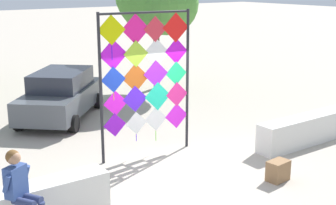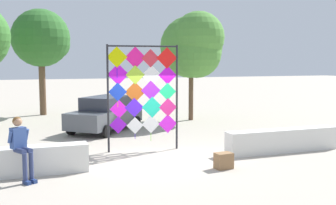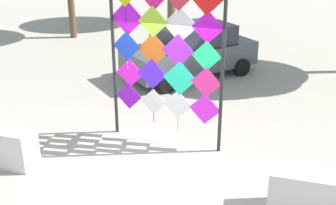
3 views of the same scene
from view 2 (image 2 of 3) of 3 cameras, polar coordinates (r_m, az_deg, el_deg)
The scene contains 9 objects.
ground at distance 12.08m, azimuth -1.62°, elevation -8.20°, with size 120.00×120.00×0.00m, color #ADA393.
plaza_ledge_left at distance 10.94m, azimuth -22.30°, elevation -8.10°, with size 4.03×0.54×0.75m, color silver.
plaza_ledge_right at distance 13.44m, azimuth 16.42°, elevation -5.34°, with size 4.03×0.54×0.75m, color silver.
kite_display_rack at distance 12.90m, azimuth -3.65°, elevation 1.91°, with size 2.37×0.30×3.52m.
seated_vendor at distance 10.32m, azimuth -20.69°, elevation -5.59°, with size 0.68×0.77×1.60m.
parked_car at distance 16.97m, azimuth -9.09°, elevation -1.59°, with size 3.77×3.93×1.48m.
cardboard_box_large at distance 11.03m, azimuth 8.14°, elevation -8.42°, with size 0.48×0.32×0.45m, color olive.
tree_broadleaf at distance 19.60m, azimuth 3.83°, elevation 8.19°, with size 3.14×3.56×5.41m.
tree_far_right at distance 22.95m, azimuth -17.80°, elevation 8.72°, with size 3.19×3.18×5.87m.
Camera 2 is at (-3.63, -11.14, 2.94)m, focal length 41.70 mm.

